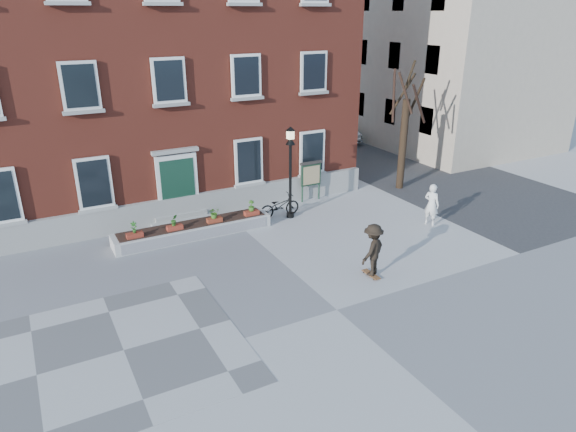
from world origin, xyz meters
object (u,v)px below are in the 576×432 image
bystander (432,205)px  notice_board (311,175)px  skateboarder (373,250)px  bicycle (280,206)px  lamp_post (290,160)px  parked_car (337,132)px

bystander → notice_board: (-2.88, 4.84, 0.38)m
bystander → skateboarder: skateboarder is taller
bystander → notice_board: bearing=10.1°
bicycle → lamp_post: (0.36, -0.30, 2.05)m
lamp_post → skateboarder: bearing=-91.2°
parked_car → bystander: bearing=-112.5°
bicycle → lamp_post: bearing=-130.0°
lamp_post → skateboarder: size_ratio=2.11×
bystander → lamp_post: size_ratio=0.45×
notice_board → skateboarder: bearing=-105.1°
bicycle → parked_car: 14.27m
lamp_post → bystander: bearing=-36.2°
notice_board → skateboarder: size_ratio=1.00×
lamp_post → notice_board: size_ratio=2.10×
bicycle → skateboarder: bearing=-178.0°
lamp_post → skateboarder: 6.12m
skateboarder → parked_car: bearing=60.1°
bicycle → lamp_post: lamp_post is taller
notice_board → bystander: bearing=-59.3°
parked_car → skateboarder: skateboarder is taller
bystander → skateboarder: 5.43m
bicycle → lamp_post: size_ratio=0.47×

